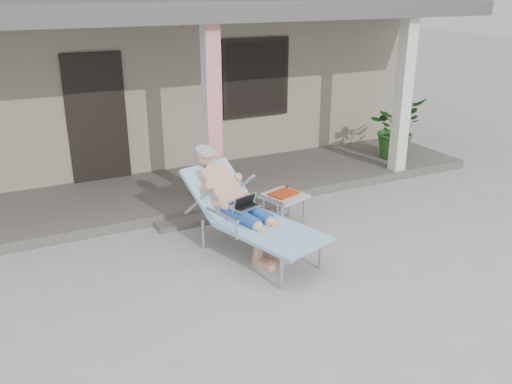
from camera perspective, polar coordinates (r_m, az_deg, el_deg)
ground at (r=6.57m, az=2.89°, el=-8.54°), size 60.00×60.00×0.00m
house at (r=11.92m, az=-12.71°, el=12.86°), size 10.40×5.40×3.30m
porch_deck at (r=9.03m, az=-6.39°, el=0.32°), size 10.00×2.00×0.15m
porch_overhang at (r=8.42m, az=-7.02°, el=17.76°), size 10.00×2.30×2.85m
porch_step at (r=8.04m, az=-3.52°, el=-2.50°), size 2.00×0.30×0.07m
lounger at (r=6.77m, az=-1.46°, el=0.16°), size 1.34×2.14×1.35m
side_table at (r=7.69m, az=2.92°, el=-0.60°), size 0.69×0.69×0.49m
potted_palm at (r=10.63m, az=14.46°, el=6.51°), size 1.25×1.18×1.11m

